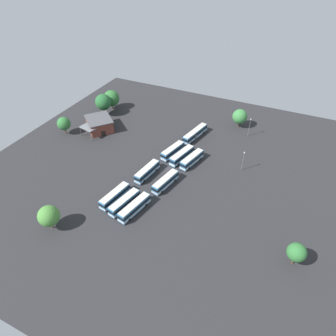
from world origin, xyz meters
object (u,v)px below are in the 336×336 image
object	(u,v)px
tree_northeast	(297,252)
bus_row2_slot0	(192,159)
bus_row2_slot1	(182,155)
bus_row2_slot2	(173,151)
tree_south_edge	(49,216)
bus_row1_slot0	(165,182)
tree_north_edge	(111,98)
tree_east_edge	(103,102)
tree_northwest	(64,124)
lamp_post_near_entrance	(243,161)
bus_row0_slot2	(115,196)
lamp_post_by_building	(249,127)
bus_row1_slot2	(147,171)
bus_row3_slot2	(195,134)
tree_west_edge	(240,117)
bus_row0_slot1	(124,202)
bus_row0_slot0	(135,207)
maintenance_shelter	(91,126)
depot_building	(99,124)

from	to	relation	value
tree_northeast	bus_row2_slot0	bearing A→B (deg)	54.10
bus_row2_slot1	bus_row2_slot2	bearing A→B (deg)	73.04
tree_south_edge	bus_row1_slot0	bearing A→B (deg)	-35.49
tree_northeast	tree_south_edge	world-z (taller)	tree_south_edge
tree_north_edge	tree_east_edge	size ratio (longest dim) A/B	0.90
bus_row1_slot0	bus_row2_slot2	bearing A→B (deg)	16.77
bus_row2_slot2	tree_northwest	xyz separation A→B (m)	(-5.15, 45.15, 2.90)
lamp_post_near_entrance	tree_northwest	size ratio (longest dim) A/B	1.03
bus_row1_slot0	tree_north_edge	xyz separation A→B (m)	(37.62, 45.01, 3.55)
bus_row0_slot2	lamp_post_near_entrance	world-z (taller)	lamp_post_near_entrance
tree_south_edge	lamp_post_by_building	bearing A→B (deg)	-28.14
tree_northeast	bus_row0_slot2	bearing A→B (deg)	89.92
bus_row2_slot0	lamp_post_near_entrance	xyz separation A→B (m)	(3.58, -16.81, 2.42)
bus_row0_slot2	tree_north_edge	distance (m)	60.62
bus_row2_slot1	lamp_post_near_entrance	distance (m)	21.27
bus_row2_slot2	tree_north_edge	world-z (taller)	tree_north_edge
bus_row1_slot0	bus_row2_slot2	world-z (taller)	same
tree_east_edge	tree_northwest	world-z (taller)	tree_east_edge
bus_row2_slot2	lamp_post_by_building	distance (m)	32.93
bus_row2_slot1	bus_row2_slot2	size ratio (longest dim) A/B	1.05
tree_north_edge	tree_south_edge	world-z (taller)	tree_north_edge
bus_row1_slot2	bus_row3_slot2	size ratio (longest dim) A/B	0.79
bus_row1_slot0	bus_row1_slot2	bearing A→B (deg)	74.78
bus_row2_slot0	tree_west_edge	bearing A→B (deg)	-14.61
bus_row1_slot0	lamp_post_near_entrance	world-z (taller)	lamp_post_near_entrance
bus_row0_slot1	bus_row2_slot1	distance (m)	29.57
bus_row0_slot1	tree_northwest	world-z (taller)	tree_northwest
bus_row0_slot2	lamp_post_near_entrance	xyz separation A→B (m)	(30.79, -31.06, 2.42)
bus_row1_slot2	lamp_post_near_entrance	xyz separation A→B (m)	(16.22, -27.84, 2.42)
bus_row1_slot2	tree_north_edge	size ratio (longest dim) A/B	1.27
tree_north_edge	bus_row0_slot1	bearing A→B (deg)	-143.35
lamp_post_near_entrance	tree_northeast	bearing A→B (deg)	-145.92
bus_row0_slot0	bus_row2_slot2	distance (m)	30.77
bus_row1_slot0	bus_row2_slot1	size ratio (longest dim) A/B	0.96
maintenance_shelter	lamp_post_by_building	size ratio (longest dim) A/B	1.12
bus_row0_slot0	tree_north_edge	distance (m)	66.58
bus_row0_slot2	bus_row1_slot2	size ratio (longest dim) A/B	1.01
depot_building	lamp_post_by_building	distance (m)	60.18
bus_row0_slot1	depot_building	bearing A→B (deg)	44.13
tree_north_edge	tree_northwest	size ratio (longest dim) A/B	1.22
bus_row2_slot1	tree_west_edge	bearing A→B (deg)	-21.69
bus_row2_slot2	bus_row2_slot0	bearing A→B (deg)	-102.77
bus_row0_slot2	bus_row3_slot2	size ratio (longest dim) A/B	0.80
bus_row1_slot2	bus_row2_slot1	xyz separation A→B (m)	(13.26, -6.92, 0.00)
tree_south_edge	tree_east_edge	bearing A→B (deg)	21.71
maintenance_shelter	tree_west_edge	distance (m)	60.06
bus_row0_slot1	bus_row2_slot2	world-z (taller)	same
tree_west_edge	tree_northeast	distance (m)	65.96
bus_row1_slot0	bus_row2_slot2	distance (m)	17.38
bus_row1_slot2	lamp_post_near_entrance	bearing A→B (deg)	-59.77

